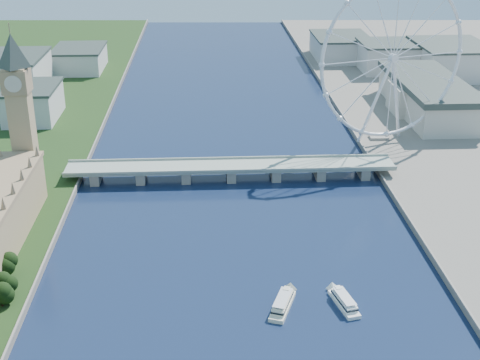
{
  "coord_description": "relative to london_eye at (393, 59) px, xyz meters",
  "views": [
    {
      "loc": [
        -16.06,
        -115.44,
        176.81
      ],
      "look_at": [
        1.33,
        210.0,
        37.04
      ],
      "focal_mm": 50.0,
      "sensor_mm": 36.0,
      "label": 1
    }
  ],
  "objects": [
    {
      "name": "tour_boat_far",
      "position": [
        -73.48,
        -210.29,
        -67.52
      ],
      "size": [
        12.62,
        27.73,
        5.91
      ],
      "primitive_type": null,
      "rotation": [
        0.0,
        0.0,
        0.22
      ],
      "color": "white",
      "rests_on": "ground"
    },
    {
      "name": "westminster_bridge",
      "position": [
        -119.98,
        -55.08,
        -60.89
      ],
      "size": [
        220.0,
        22.0,
        9.5
      ],
      "color": "gray",
      "rests_on": "ground"
    },
    {
      "name": "london_eye",
      "position": [
        0.0,
        0.0,
        0.0
      ],
      "size": [
        113.6,
        39.12,
        124.3
      ],
      "color": "silver",
      "rests_on": "ground"
    },
    {
      "name": "big_ben",
      "position": [
        -247.98,
        -77.08,
        -0.95
      ],
      "size": [
        20.02,
        20.02,
        110.0
      ],
      "color": "tan",
      "rests_on": "ground"
    },
    {
      "name": "county_hall",
      "position": [
        55.02,
        74.92,
        -67.52
      ],
      "size": [
        54.0,
        144.0,
        35.0
      ],
      "primitive_type": null,
      "color": "beige",
      "rests_on": "ground"
    },
    {
      "name": "city_skyline",
      "position": [
        -80.75,
        205.0,
        -50.56
      ],
      "size": [
        505.0,
        280.0,
        32.0
      ],
      "color": "beige",
      "rests_on": "ground"
    },
    {
      "name": "tour_boat_near",
      "position": [
        -102.43,
        -210.65,
        -67.52
      ],
      "size": [
        16.83,
        29.47,
        6.33
      ],
      "primitive_type": null,
      "rotation": [
        0.0,
        0.0,
        -0.35
      ],
      "color": "beige",
      "rests_on": "ground"
    }
  ]
}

